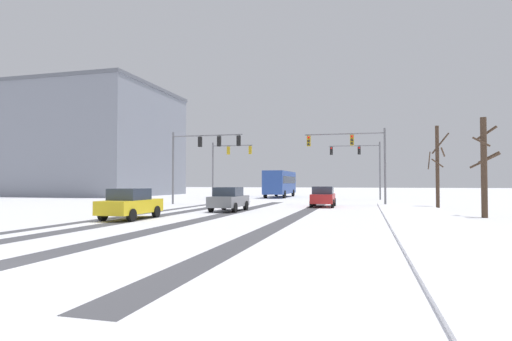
{
  "coord_description": "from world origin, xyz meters",
  "views": [
    {
      "loc": [
        7.6,
        -6.61,
        1.94
      ],
      "look_at": [
        0.0,
        21.81,
        2.8
      ],
      "focal_mm": 28.72,
      "sensor_mm": 36.0,
      "label": 1
    }
  ],
  "objects_px": {
    "office_building_far_left_block": "(74,143)",
    "car_red_lead": "(323,197)",
    "traffic_signal_near_left": "(200,150)",
    "traffic_signal_far_right": "(362,159)",
    "traffic_signal_far_left": "(226,159)",
    "bare_tree_sidewalk_far": "(438,165)",
    "bus_oncoming": "(280,182)",
    "bare_tree_sidewalk_mid": "(484,165)",
    "car_grey_second": "(229,199)",
    "car_yellow_cab_third": "(130,204)",
    "traffic_signal_near_right": "(356,150)"
  },
  "relations": [
    {
      "from": "bare_tree_sidewalk_mid",
      "to": "office_building_far_left_block",
      "type": "height_order",
      "value": "office_building_far_left_block"
    },
    {
      "from": "traffic_signal_near_right",
      "to": "car_yellow_cab_third",
      "type": "relative_size",
      "value": 1.64
    },
    {
      "from": "bare_tree_sidewalk_far",
      "to": "traffic_signal_near_right",
      "type": "bearing_deg",
      "value": 164.14
    },
    {
      "from": "car_red_lead",
      "to": "bare_tree_sidewalk_mid",
      "type": "bearing_deg",
      "value": -38.99
    },
    {
      "from": "traffic_signal_far_right",
      "to": "bare_tree_sidewalk_far",
      "type": "relative_size",
      "value": 1.03
    },
    {
      "from": "traffic_signal_far_left",
      "to": "bare_tree_sidewalk_far",
      "type": "distance_m",
      "value": 22.87
    },
    {
      "from": "traffic_signal_far_right",
      "to": "car_red_lead",
      "type": "xyz_separation_m",
      "value": [
        -2.9,
        -14.84,
        -3.81
      ]
    },
    {
      "from": "office_building_far_left_block",
      "to": "car_red_lead",
      "type": "bearing_deg",
      "value": -27.68
    },
    {
      "from": "office_building_far_left_block",
      "to": "bare_tree_sidewalk_mid",
      "type": "bearing_deg",
      "value": -30.07
    },
    {
      "from": "car_grey_second",
      "to": "car_yellow_cab_third",
      "type": "height_order",
      "value": "same"
    },
    {
      "from": "bare_tree_sidewalk_far",
      "to": "car_red_lead",
      "type": "bearing_deg",
      "value": -172.48
    },
    {
      "from": "bus_oncoming",
      "to": "bare_tree_sidewalk_mid",
      "type": "xyz_separation_m",
      "value": [
        17.19,
        -27.93,
        0.91
      ]
    },
    {
      "from": "bare_tree_sidewalk_mid",
      "to": "car_yellow_cab_third",
      "type": "bearing_deg",
      "value": -162.45
    },
    {
      "from": "traffic_signal_near_right",
      "to": "traffic_signal_far_right",
      "type": "relative_size",
      "value": 1.04
    },
    {
      "from": "car_red_lead",
      "to": "office_building_far_left_block",
      "type": "xyz_separation_m",
      "value": [
        -40.7,
        21.36,
        7.26
      ]
    },
    {
      "from": "traffic_signal_far_left",
      "to": "traffic_signal_far_right",
      "type": "bearing_deg",
      "value": 14.48
    },
    {
      "from": "traffic_signal_far_right",
      "to": "bus_oncoming",
      "type": "bearing_deg",
      "value": 153.11
    },
    {
      "from": "traffic_signal_near_left",
      "to": "traffic_signal_far_right",
      "type": "height_order",
      "value": "same"
    },
    {
      "from": "traffic_signal_near_left",
      "to": "bare_tree_sidewalk_far",
      "type": "distance_m",
      "value": 19.6
    },
    {
      "from": "bare_tree_sidewalk_far",
      "to": "office_building_far_left_block",
      "type": "height_order",
      "value": "office_building_far_left_block"
    },
    {
      "from": "bus_oncoming",
      "to": "car_red_lead",
      "type": "bearing_deg",
      "value": -69.39
    },
    {
      "from": "car_yellow_cab_third",
      "to": "office_building_far_left_block",
      "type": "bearing_deg",
      "value": 132.42
    },
    {
      "from": "traffic_signal_near_right",
      "to": "bare_tree_sidewalk_mid",
      "type": "distance_m",
      "value": 12.93
    },
    {
      "from": "office_building_far_left_block",
      "to": "bare_tree_sidewalk_far",
      "type": "bearing_deg",
      "value": -22.28
    },
    {
      "from": "bus_oncoming",
      "to": "bare_tree_sidewalk_far",
      "type": "distance_m",
      "value": 25.03
    },
    {
      "from": "traffic_signal_near_right",
      "to": "bare_tree_sidewalk_mid",
      "type": "xyz_separation_m",
      "value": [
        7.1,
        -10.66,
        -1.77
      ]
    },
    {
      "from": "traffic_signal_far_left",
      "to": "office_building_far_left_block",
      "type": "xyz_separation_m",
      "value": [
        -28.74,
        10.35,
        3.49
      ]
    },
    {
      "from": "traffic_signal_far_right",
      "to": "car_red_lead",
      "type": "relative_size",
      "value": 1.57
    },
    {
      "from": "traffic_signal_far_right",
      "to": "car_grey_second",
      "type": "distance_m",
      "value": 23.35
    },
    {
      "from": "traffic_signal_far_left",
      "to": "car_red_lead",
      "type": "height_order",
      "value": "traffic_signal_far_left"
    },
    {
      "from": "traffic_signal_far_right",
      "to": "bare_tree_sidewalk_far",
      "type": "bearing_deg",
      "value": -67.31
    },
    {
      "from": "car_yellow_cab_third",
      "to": "office_building_far_left_block",
      "type": "relative_size",
      "value": 0.14
    },
    {
      "from": "traffic_signal_near_left",
      "to": "bare_tree_sidewalk_far",
      "type": "height_order",
      "value": "traffic_signal_near_left"
    },
    {
      "from": "traffic_signal_near_right",
      "to": "office_building_far_left_block",
      "type": "bearing_deg",
      "value": 156.85
    },
    {
      "from": "traffic_signal_far_right",
      "to": "bus_oncoming",
      "type": "height_order",
      "value": "traffic_signal_far_right"
    },
    {
      "from": "car_grey_second",
      "to": "car_yellow_cab_third",
      "type": "xyz_separation_m",
      "value": [
        -3.09,
        -7.06,
        0.0
      ]
    },
    {
      "from": "traffic_signal_far_left",
      "to": "traffic_signal_near_right",
      "type": "height_order",
      "value": "same"
    },
    {
      "from": "car_yellow_cab_third",
      "to": "bare_tree_sidewalk_mid",
      "type": "height_order",
      "value": "bare_tree_sidewalk_mid"
    },
    {
      "from": "traffic_signal_far_right",
      "to": "traffic_signal_far_left",
      "type": "bearing_deg",
      "value": -165.52
    },
    {
      "from": "car_red_lead",
      "to": "car_grey_second",
      "type": "height_order",
      "value": "same"
    },
    {
      "from": "car_red_lead",
      "to": "bare_tree_sidewalk_mid",
      "type": "relative_size",
      "value": 0.75
    },
    {
      "from": "bus_oncoming",
      "to": "bare_tree_sidewalk_far",
      "type": "relative_size",
      "value": 1.75
    },
    {
      "from": "traffic_signal_far_right",
      "to": "bare_tree_sidewalk_mid",
      "type": "distance_m",
      "value": 23.65
    },
    {
      "from": "car_red_lead",
      "to": "office_building_far_left_block",
      "type": "height_order",
      "value": "office_building_far_left_block"
    },
    {
      "from": "car_grey_second",
      "to": "office_building_far_left_block",
      "type": "bearing_deg",
      "value": 141.47
    },
    {
      "from": "traffic_signal_far_right",
      "to": "bare_tree_sidewalk_far",
      "type": "xyz_separation_m",
      "value": [
        5.73,
        -13.7,
        -1.33
      ]
    },
    {
      "from": "traffic_signal_far_right",
      "to": "car_red_lead",
      "type": "distance_m",
      "value": 15.6
    },
    {
      "from": "traffic_signal_near_left",
      "to": "car_grey_second",
      "type": "relative_size",
      "value": 1.62
    },
    {
      "from": "car_red_lead",
      "to": "traffic_signal_far_left",
      "type": "bearing_deg",
      "value": 137.38
    },
    {
      "from": "car_red_lead",
      "to": "car_grey_second",
      "type": "distance_m",
      "value": 8.65
    }
  ]
}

